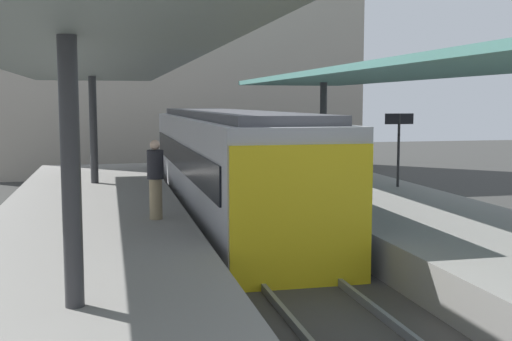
{
  "coord_description": "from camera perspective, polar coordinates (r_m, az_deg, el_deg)",
  "views": [
    {
      "loc": [
        -3.34,
        -12.98,
        3.55
      ],
      "look_at": [
        0.63,
        4.16,
        1.66
      ],
      "focal_mm": 44.78,
      "sensor_mm": 36.0,
      "label": 1
    }
  ],
  "objects": [
    {
      "name": "commuter_train",
      "position": [
        18.67,
        -2.67,
        0.53
      ],
      "size": [
        2.78,
        15.11,
        3.1
      ],
      "color": "#ADADB2",
      "rests_on": "track_ballast"
    },
    {
      "name": "rail_far_side",
      "position": [
        13.99,
        4.25,
        -7.44
      ],
      "size": [
        0.08,
        28.0,
        0.14
      ],
      "primitive_type": "cube",
      "color": "slate",
      "rests_on": "track_ballast"
    },
    {
      "name": "rail_near_side",
      "position": [
        13.64,
        -1.59,
        -7.78
      ],
      "size": [
        0.08,
        28.0,
        0.14
      ],
      "primitive_type": "cube",
      "color": "slate",
      "rests_on": "track_ballast"
    },
    {
      "name": "platform_right",
      "position": [
        15.12,
        15.53,
        -5.72
      ],
      "size": [
        4.4,
        28.0,
        1.0
      ],
      "primitive_type": "cube",
      "color": "gray",
      "rests_on": "ground_plane"
    },
    {
      "name": "ground_plane",
      "position": [
        13.87,
        1.36,
        -8.7
      ],
      "size": [
        80.0,
        80.0,
        0.0
      ],
      "primitive_type": "plane",
      "color": "#383835"
    },
    {
      "name": "canopy_left",
      "position": [
        14.41,
        -15.04,
        9.25
      ],
      "size": [
        4.18,
        21.0,
        3.51
      ],
      "color": "#333335",
      "rests_on": "platform_left"
    },
    {
      "name": "passenger_mid_platform",
      "position": [
        14.04,
        -8.97,
        -0.67
      ],
      "size": [
        0.36,
        0.36,
        1.74
      ],
      "color": "#998460",
      "rests_on": "platform_left"
    },
    {
      "name": "station_building_backdrop",
      "position": [
        33.21,
        -7.2,
        9.45
      ],
      "size": [
        18.0,
        6.0,
        11.0
      ],
      "primitive_type": "cube",
      "color": "#A89E8E",
      "rests_on": "ground_plane"
    },
    {
      "name": "track_ballast",
      "position": [
        13.84,
        1.37,
        -8.3
      ],
      "size": [
        3.2,
        28.0,
        0.2
      ],
      "primitive_type": "cube",
      "color": "#423F3D",
      "rests_on": "ground_plane"
    },
    {
      "name": "platform_sign",
      "position": [
        19.64,
        12.65,
        3.28
      ],
      "size": [
        0.9,
        0.08,
        2.21
      ],
      "color": "#262628",
      "rests_on": "platform_right"
    },
    {
      "name": "canopy_right",
      "position": [
        16.07,
        13.51,
        8.46
      ],
      "size": [
        4.18,
        21.0,
        3.37
      ],
      "color": "#333335",
      "rests_on": "platform_right"
    },
    {
      "name": "platform_left",
      "position": [
        13.34,
        -14.78,
        -7.28
      ],
      "size": [
        4.4,
        28.0,
        1.0
      ],
      "primitive_type": "cube",
      "color": "gray",
      "rests_on": "ground_plane"
    }
  ]
}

